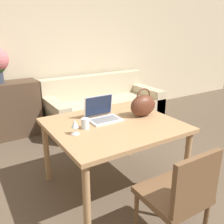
{
  "coord_description": "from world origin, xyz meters",
  "views": [
    {
      "loc": [
        -1.25,
        -1.2,
        1.63
      ],
      "look_at": [
        -0.04,
        0.74,
        0.85
      ],
      "focal_mm": 40.0,
      "sensor_mm": 36.0,
      "label": 1
    }
  ],
  "objects": [
    {
      "name": "wall_back",
      "position": [
        0.0,
        2.96,
        1.35
      ],
      "size": [
        10.0,
        0.06,
        2.7
      ],
      "color": "beige",
      "rests_on": "ground_plane"
    },
    {
      "name": "handbag",
      "position": [
        0.35,
        0.76,
        0.85
      ],
      "size": [
        0.3,
        0.18,
        0.3
      ],
      "color": "#592D1E",
      "rests_on": "dining_table"
    },
    {
      "name": "couch",
      "position": [
        0.83,
        2.43,
        0.28
      ],
      "size": [
        1.99,
        0.93,
        0.82
      ],
      "color": "#C1B293",
      "rests_on": "ground_plane"
    },
    {
      "name": "laptop",
      "position": [
        -0.06,
        0.9,
        0.79
      ],
      "size": [
        0.32,
        0.26,
        0.24
      ],
      "color": "silver",
      "rests_on": "dining_table"
    },
    {
      "name": "drinking_glass",
      "position": [
        -0.32,
        0.76,
        0.78
      ],
      "size": [
        0.07,
        0.07,
        0.1
      ],
      "color": "silver",
      "rests_on": "dining_table"
    },
    {
      "name": "chair",
      "position": [
        -0.04,
        -0.18,
        0.49
      ],
      "size": [
        0.44,
        0.44,
        0.86
      ],
      "rotation": [
        0.0,
        0.0,
        -0.01
      ],
      "color": "brown",
      "rests_on": "ground_plane"
    },
    {
      "name": "dining_table",
      "position": [
        -0.03,
        0.74,
        0.65
      ],
      "size": [
        1.22,
        1.09,
        0.73
      ],
      "color": "#A87F56",
      "rests_on": "ground_plane"
    },
    {
      "name": "wine_glass",
      "position": [
        -0.46,
        0.69,
        0.82
      ],
      "size": [
        0.07,
        0.07,
        0.13
      ],
      "color": "silver",
      "rests_on": "dining_table"
    }
  ]
}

